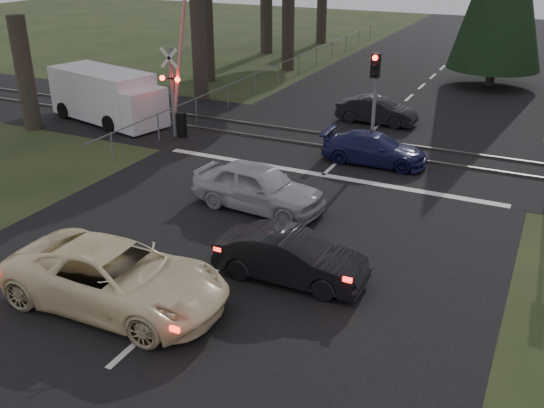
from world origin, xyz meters
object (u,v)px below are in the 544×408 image
Objects in this scene: traffic_signal_center at (374,88)px; silver_car at (258,187)px; white_van at (109,97)px; blue_sedan at (374,149)px; dark_hatchback at (291,257)px; crossing_signal at (177,90)px; dark_car_far at (377,111)px; cream_coupe at (116,277)px.

traffic_signal_center is 6.70m from silver_car.
blue_sedan is at bearing 13.11° from white_van.
dark_hatchback is at bearing -21.26° from white_van.
blue_sedan is at bearing 2.68° from dark_hatchback.
crossing_signal is 1.73× the size of blue_sedan.
white_van reaches higher than silver_car.
traffic_signal_center is 9.96m from dark_hatchback.
dark_car_far is (-1.49, 5.28, 0.02)m from blue_sedan.
dark_hatchback reaches higher than blue_sedan.
silver_car is 6.05m from blue_sedan.
white_van reaches higher than blue_sedan.
dark_car_far is at bearing 1.89° from silver_car.
traffic_signal_center is 5.46m from dark_car_far.
dark_hatchback reaches higher than dark_car_far.
white_van is (-11.28, -5.14, 0.60)m from dark_car_far.
dark_car_far is at bearing 38.25° from white_van.
silver_car is at bearing -38.89° from crossing_signal.
blue_sedan is 1.10× the size of dark_car_far.
crossing_signal is 1.60× the size of silver_car.
white_van is at bearing -178.67° from traffic_signal_center.
blue_sedan is at bearing -13.22° from cream_coupe.
traffic_signal_center reaches higher than cream_coupe.
dark_hatchback is 9.26m from blue_sedan.
dark_car_far is 12.41m from white_van.
crossing_signal is 8.70m from blue_sedan.
white_van is at bearing 171.86° from crossing_signal.
dark_hatchback is 4.48m from silver_car.
cream_coupe is at bearing -179.27° from silver_car.
cream_coupe reaches higher than silver_car.
traffic_signal_center is at bearing 6.15° from crossing_signal.
crossing_signal is 13.13m from cream_coupe.
traffic_signal_center is at bearing 4.19° from dark_hatchback.
white_van is at bearing 116.18° from dark_car_far.
dark_car_far is 0.57× the size of white_van.
dark_hatchback is at bearing -177.66° from blue_sedan.
crossing_signal is 1.90× the size of dark_car_far.
cream_coupe is at bearing 130.23° from dark_hatchback.
blue_sedan is at bearing 3.05° from crossing_signal.
dark_car_far is at bearing 39.05° from crossing_signal.
dark_car_far is (-1.20, 4.85, -2.20)m from traffic_signal_center.
dark_hatchback is 0.96× the size of blue_sedan.
cream_coupe is (-2.28, -12.50, -2.05)m from traffic_signal_center.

